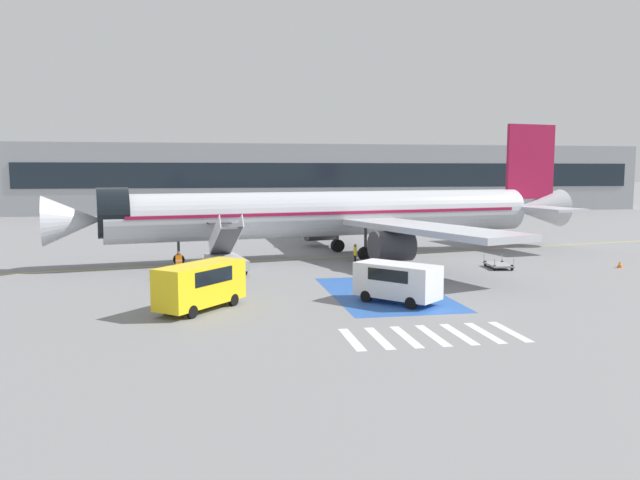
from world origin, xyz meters
TOP-DOWN VIEW (x-y plane):
  - ground_plane at (0.00, 0.00)m, footprint 600.00×600.00m
  - apron_leadline_yellow at (1.26, -0.77)m, footprint 78.37×14.32m
  - apron_stand_patch_blue at (1.26, -16.37)m, footprint 6.35×11.35m
  - apron_walkway_bar_0 at (-2.94, -25.68)m, footprint 0.44×3.60m
  - apron_walkway_bar_1 at (-1.74, -25.68)m, footprint 0.44×3.60m
  - apron_walkway_bar_2 at (-0.54, -25.68)m, footprint 0.44×3.60m
  - apron_walkway_bar_3 at (0.66, -25.68)m, footprint 0.44×3.60m
  - apron_walkway_bar_4 at (1.86, -25.68)m, footprint 0.44×3.60m
  - apron_walkway_bar_5 at (3.06, -25.68)m, footprint 0.44×3.60m
  - apron_walkway_bar_6 at (4.26, -25.68)m, footprint 0.44×3.60m
  - airliner at (1.97, -0.64)m, footprint 44.98×35.08m
  - boarding_stairs_forward at (-7.60, -6.81)m, footprint 3.02×5.49m
  - fuel_tanker at (10.51, 23.45)m, footprint 2.75×10.25m
  - service_van_0 at (-9.25, -18.83)m, footprint 4.75×5.17m
  - service_van_1 at (1.16, -18.93)m, footprint 4.45×4.69m
  - baggage_cart at (12.08, -8.73)m, footprint 1.82×2.77m
  - ground_crew_0 at (-10.72, -9.38)m, footprint 0.44×0.25m
  - ground_crew_1 at (2.04, -5.64)m, footprint 0.34×0.48m
  - traffic_cone_0 at (20.98, -10.14)m, footprint 0.44×0.44m
  - terminal_building at (14.09, 57.93)m, footprint 109.27×12.10m

SIDE VIEW (x-z plane):
  - ground_plane at x=0.00m, z-range 0.00..0.00m
  - apron_leadline_yellow at x=1.26m, z-range 0.00..0.01m
  - apron_stand_patch_blue at x=1.26m, z-range 0.00..0.01m
  - apron_walkway_bar_0 at x=-2.94m, z-range 0.00..0.01m
  - apron_walkway_bar_1 at x=-1.74m, z-range 0.00..0.01m
  - apron_walkway_bar_2 at x=-0.54m, z-range 0.00..0.01m
  - apron_walkway_bar_3 at x=0.66m, z-range 0.00..0.01m
  - apron_walkway_bar_4 at x=1.86m, z-range 0.00..0.01m
  - apron_walkway_bar_5 at x=3.06m, z-range 0.00..0.01m
  - apron_walkway_bar_6 at x=4.26m, z-range 0.00..0.01m
  - traffic_cone_0 at x=20.98m, z-range 0.00..0.49m
  - baggage_cart at x=12.08m, z-range -0.18..0.69m
  - ground_crew_1 at x=2.04m, z-range 0.12..1.74m
  - boarding_stairs_forward at x=-7.60m, z-range -1.08..3.10m
  - ground_crew_0 at x=-10.72m, z-range 0.15..2.01m
  - service_van_1 at x=1.16m, z-range 0.21..2.34m
  - service_van_0 at x=-9.25m, z-range 0.22..2.62m
  - fuel_tanker at x=10.51m, z-range 0.03..3.62m
  - airliner at x=1.97m, z-range -2.10..9.22m
  - terminal_building at x=14.09m, z-range 0.00..11.53m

